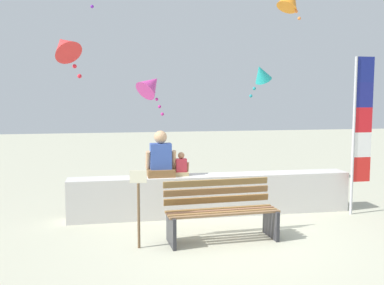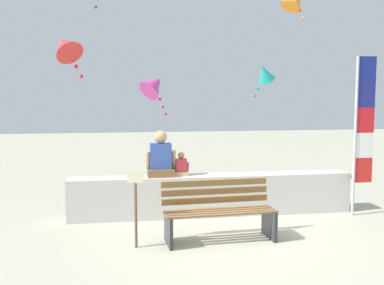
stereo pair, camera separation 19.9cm
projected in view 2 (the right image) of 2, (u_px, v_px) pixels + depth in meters
ground_plane at (230, 237)px, 6.81m from camera, size 40.00×40.00×0.00m
seawall_ledge at (212, 195)px, 8.09m from camera, size 5.15×0.48×0.74m
park_bench at (219, 212)px, 6.68m from camera, size 1.71×0.70×0.88m
person_adult at (161, 158)px, 7.90m from camera, size 0.54×0.39×0.82m
person_child at (181, 166)px, 7.98m from camera, size 0.28×0.20×0.43m
flag_banner at (362, 127)px, 7.93m from camera, size 0.38×0.05×2.87m
kite_magenta at (155, 85)px, 11.04m from camera, size 0.95×0.91×1.14m
kite_teal at (264, 74)px, 10.60m from camera, size 0.69×0.66×0.85m
kite_red at (66, 46)px, 8.15m from camera, size 0.79×0.82×0.90m
sign_post at (136, 201)px, 6.30m from camera, size 0.24×0.07×1.13m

